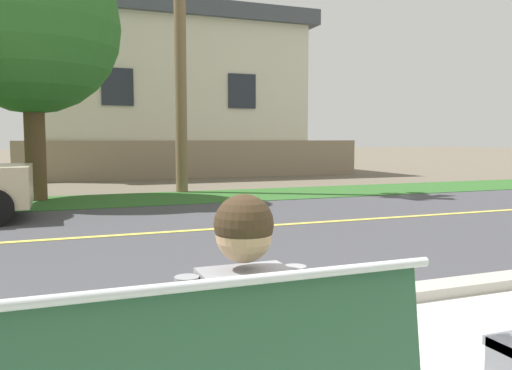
% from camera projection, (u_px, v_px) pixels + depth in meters
% --- Properties ---
extents(ground_plane, '(140.00, 140.00, 0.00)m').
position_uv_depth(ground_plane, '(155.00, 219.00, 9.51)').
color(ground_plane, '#665B4C').
extents(curb_edge, '(44.00, 0.30, 0.11)m').
position_uv_depth(curb_edge, '(278.00, 310.00, 4.26)').
color(curb_edge, '#ADA89E').
rests_on(curb_edge, ground_plane).
extents(street_asphalt, '(52.00, 8.00, 0.01)m').
position_uv_depth(street_asphalt, '(172.00, 232.00, 8.12)').
color(street_asphalt, '#424247').
rests_on(street_asphalt, ground_plane).
extents(road_centre_line, '(48.00, 0.14, 0.01)m').
position_uv_depth(road_centre_line, '(172.00, 232.00, 8.12)').
color(road_centre_line, '#E0CC4C').
rests_on(road_centre_line, ground_plane).
extents(far_verge_grass, '(48.00, 2.80, 0.02)m').
position_uv_depth(far_verge_grass, '(131.00, 200.00, 12.46)').
color(far_verge_grass, '#2D6026').
rests_on(far_verge_grass, ground_plane).
extents(seated_person_grey, '(0.52, 0.68, 1.25)m').
position_uv_depth(seated_person_grey, '(236.00, 337.00, 2.05)').
color(seated_person_grey, black).
rests_on(seated_person_grey, ground_plane).
extents(shade_tree_centre, '(4.08, 4.08, 6.73)m').
position_uv_depth(shade_tree_centre, '(36.00, 12.00, 11.93)').
color(shade_tree_centre, brown).
rests_on(shade_tree_centre, ground_plane).
extents(garden_wall, '(13.00, 0.36, 1.40)m').
position_uv_depth(garden_wall, '(202.00, 159.00, 19.48)').
color(garden_wall, gray).
rests_on(garden_wall, ground_plane).
extents(house_across_street, '(11.08, 6.91, 6.55)m').
position_uv_depth(house_across_street, '(165.00, 95.00, 21.96)').
color(house_across_street, beige).
rests_on(house_across_street, ground_plane).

